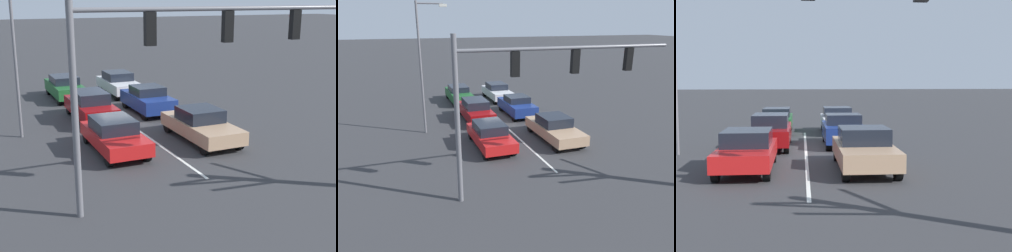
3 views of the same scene
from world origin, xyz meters
The scene contains 10 objects.
ground_plane centered at (0.00, 0.00, 0.00)m, with size 240.00×240.00×0.00m, color #333335.
lane_stripe_left_divider centered at (0.00, 1.77, 0.01)m, with size 0.12×15.53×0.01m, color silver.
car_red_midlane_front centered at (2.04, 5.17, 0.73)m, with size 1.82×4.40×1.41m.
car_tan_leftlane_front centered at (-1.98, 5.29, 0.74)m, with size 1.90×4.76×1.47m.
car_navy_leftlane_second centered at (-1.77, -0.57, 0.77)m, with size 1.82×4.14×1.51m.
car_maroon_midlane_second centered at (1.58, -0.22, 0.79)m, with size 1.76×4.67×1.55m.
car_silver_leftlane_third centered at (-1.91, -6.03, 0.77)m, with size 1.79×4.53×1.49m.
car_darkgreen_midlane_third centered at (1.62, -6.23, 0.76)m, with size 1.73×4.58×1.46m.
traffic_signal_gantry centered at (1.83, 10.52, 4.75)m, with size 9.42×0.37×6.52m.
street_lamp_right_shoulder centered at (5.13, 1.44, 4.63)m, with size 1.84×0.24×8.06m.
Camera 1 is at (7.71, 23.08, 6.27)m, focal length 50.00 mm.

